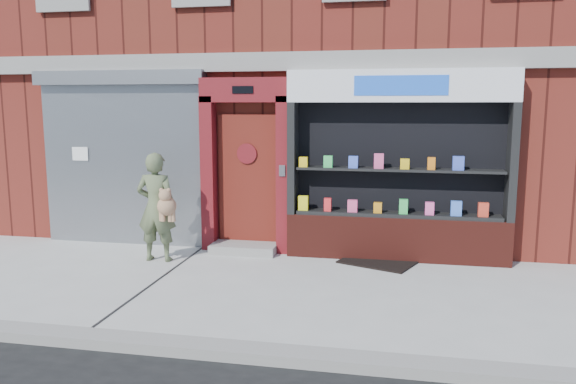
# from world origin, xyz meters

# --- Properties ---
(ground) EXTENTS (80.00, 80.00, 0.00)m
(ground) POSITION_xyz_m (0.00, 0.00, 0.00)
(ground) COLOR #9E9E99
(ground) RESTS_ON ground
(curb) EXTENTS (60.00, 0.30, 0.12)m
(curb) POSITION_xyz_m (0.00, -2.15, 0.06)
(curb) COLOR gray
(curb) RESTS_ON ground
(building) EXTENTS (12.00, 8.16, 8.00)m
(building) POSITION_xyz_m (-0.00, 5.99, 4.00)
(building) COLOR maroon
(building) RESTS_ON ground
(shutter_bay) EXTENTS (3.10, 0.30, 3.04)m
(shutter_bay) POSITION_xyz_m (-3.00, 1.93, 1.72)
(shutter_bay) COLOR gray
(shutter_bay) RESTS_ON ground
(red_door_bay) EXTENTS (1.52, 0.58, 2.90)m
(red_door_bay) POSITION_xyz_m (-0.75, 1.86, 1.46)
(red_door_bay) COLOR maroon
(red_door_bay) RESTS_ON ground
(pharmacy_bay) EXTENTS (3.50, 0.41, 3.00)m
(pharmacy_bay) POSITION_xyz_m (1.75, 1.81, 1.37)
(pharmacy_bay) COLOR #551B14
(pharmacy_bay) RESTS_ON ground
(woman) EXTENTS (0.70, 0.49, 1.73)m
(woman) POSITION_xyz_m (-1.96, 0.96, 0.87)
(woman) COLOR #576341
(woman) RESTS_ON ground
(doormat) EXTENTS (1.30, 1.12, 0.03)m
(doormat) POSITION_xyz_m (1.48, 1.52, 0.01)
(doormat) COLOR black
(doormat) RESTS_ON ground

